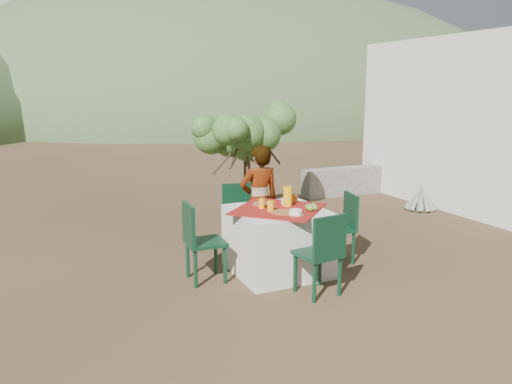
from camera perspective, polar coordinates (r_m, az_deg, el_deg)
ground at (r=5.91m, az=2.49°, el=-9.21°), size 160.00×160.00×0.00m
table at (r=5.83m, az=2.53°, el=-5.55°), size 1.30×1.30×0.76m
chair_far at (r=6.69m, az=-2.03°, el=-2.40°), size 0.46×0.46×0.86m
chair_near at (r=5.16m, az=7.60°, el=-6.70°), size 0.45×0.45×0.88m
chair_left at (r=5.53m, az=-6.56°, el=-5.30°), size 0.43×0.43×0.90m
chair_right at (r=6.25m, az=9.84°, el=-3.62°), size 0.47×0.47×0.85m
person at (r=6.32m, az=0.38°, el=-1.04°), size 0.53×0.35×1.43m
shrub_tree at (r=7.82m, az=-0.84°, el=5.94°), size 1.42×1.39×1.67m
agave at (r=9.29m, az=18.31°, el=-0.74°), size 0.56×0.56×0.60m
guesthouse at (r=10.53m, az=26.29°, el=7.21°), size 3.20×4.20×3.00m
stone_wall at (r=10.47m, az=11.84°, el=1.39°), size 2.60×0.35×0.55m
hill_near_right at (r=43.46m, az=-4.69°, el=8.91°), size 48.00×48.00×20.00m
hill_far_center at (r=56.99m, az=-25.94°, el=8.45°), size 60.00×60.00×24.00m
hill_far_right at (r=59.39m, az=6.87°, el=9.62°), size 36.00×36.00×14.00m
plate_far at (r=5.91m, az=0.73°, el=-1.39°), size 0.24×0.24×0.01m
plate_near at (r=5.53m, az=2.98°, el=-2.32°), size 0.25×0.25×0.01m
glass_far at (r=5.72m, az=0.66°, el=-1.31°), size 0.07×0.07×0.11m
glass_near at (r=5.58m, az=1.69°, el=-1.63°), size 0.07×0.07×0.12m
juice_pitcher at (r=5.82m, az=3.65°, el=-0.50°), size 0.11×0.11×0.23m
bowl_plate at (r=5.43m, az=4.55°, el=-2.61°), size 0.19×0.19×0.01m
white_bowl at (r=5.42m, az=4.55°, el=-2.29°), size 0.14×0.14×0.05m
jar_left at (r=6.02m, az=4.52°, el=-0.80°), size 0.06×0.06×0.09m
jar_right at (r=6.00m, az=4.09°, el=-0.80°), size 0.06×0.06×0.10m
napkin_holder at (r=5.92m, az=3.25°, el=-1.04°), size 0.07×0.05×0.08m
fruit_cluster at (r=5.66m, az=6.38°, el=-1.75°), size 0.15×0.14×0.07m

